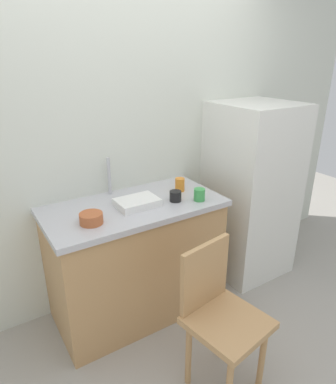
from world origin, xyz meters
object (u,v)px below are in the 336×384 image
object	(u,v)px
refrigerator	(250,191)
cup_orange	(180,185)
cup_green	(199,195)
cup_black	(175,196)
chair	(220,313)
terracotta_bowl	(91,218)
dish_tray	(137,202)

from	to	relation	value
refrigerator	cup_orange	size ratio (longest dim) A/B	15.09
cup_green	refrigerator	bearing A→B (deg)	14.62
cup_black	chair	bearing A→B (deg)	-102.69
terracotta_bowl	cup_black	bearing A→B (deg)	1.02
cup_black	cup_green	xyz separation A→B (m)	(0.15, -0.08, 0.01)
cup_orange	cup_black	distance (m)	0.19
refrigerator	cup_green	size ratio (longest dim) A/B	17.44
chair	cup_black	bearing A→B (deg)	68.05
dish_tray	cup_black	size ratio (longest dim) A/B	3.38
cup_black	cup_green	world-z (taller)	cup_green
refrigerator	terracotta_bowl	size ratio (longest dim) A/B	10.50
chair	terracotta_bowl	distance (m)	0.93
dish_tray	cup_green	bearing A→B (deg)	-19.91
refrigerator	terracotta_bowl	distance (m)	1.48
dish_tray	cup_orange	world-z (taller)	cup_orange
terracotta_bowl	cup_orange	bearing A→B (deg)	11.41
dish_tray	terracotta_bowl	bearing A→B (deg)	-167.22
chair	cup_black	xyz separation A→B (m)	(0.16, 0.70, 0.43)
cup_orange	cup_black	bearing A→B (deg)	-133.19
chair	terracotta_bowl	world-z (taller)	terracotta_bowl
cup_black	cup_green	bearing A→B (deg)	-28.48
dish_tray	cup_orange	distance (m)	0.40
chair	dish_tray	distance (m)	0.88
dish_tray	cup_black	distance (m)	0.27
cup_green	dish_tray	bearing A→B (deg)	160.09
dish_tray	chair	bearing A→B (deg)	-81.94
refrigerator	cup_black	xyz separation A→B (m)	(-0.85, -0.10, 0.18)
terracotta_bowl	cup_green	xyz separation A→B (m)	(0.77, -0.07, 0.01)
chair	cup_black	world-z (taller)	cup_black
chair	cup_orange	size ratio (longest dim) A/B	8.97
terracotta_bowl	cup_orange	size ratio (longest dim) A/B	1.44
refrigerator	terracotta_bowl	world-z (taller)	refrigerator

